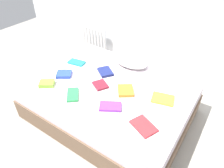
{
  "coord_description": "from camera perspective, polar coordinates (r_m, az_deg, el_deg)",
  "views": [
    {
      "loc": [
        1.15,
        -1.65,
        2.04
      ],
      "look_at": [
        0.0,
        0.05,
        0.48
      ],
      "focal_mm": 32.5,
      "sensor_mm": 36.0,
      "label": 1
    }
  ],
  "objects": [
    {
      "name": "textbook_purple",
      "position": [
        2.21,
        -0.45,
        -6.33
      ],
      "size": [
        0.27,
        0.24,
        0.03
      ],
      "primitive_type": "cube",
      "rotation": [
        0.0,
        0.0,
        0.53
      ],
      "color": "purple",
      "rests_on": "bed"
    },
    {
      "name": "pillow",
      "position": [
        2.89,
        5.34,
        6.39
      ],
      "size": [
        0.49,
        0.31,
        0.13
      ],
      "primitive_type": "ellipsoid",
      "color": "white",
      "rests_on": "bed"
    },
    {
      "name": "bed",
      "position": [
        2.69,
        -0.6,
        -4.49
      ],
      "size": [
        2.0,
        1.5,
        0.5
      ],
      "color": "brown",
      "rests_on": "ground"
    },
    {
      "name": "textbook_lime",
      "position": [
        2.63,
        -17.86,
        0.13
      ],
      "size": [
        0.22,
        0.21,
        0.05
      ],
      "primitive_type": "cube",
      "rotation": [
        0.0,
        0.0,
        0.63
      ],
      "color": "#8CC638",
      "rests_on": "bed"
    },
    {
      "name": "textbook_blue",
      "position": [
        2.75,
        -13.34,
        2.72
      ],
      "size": [
        0.25,
        0.24,
        0.04
      ],
      "primitive_type": "cube",
      "rotation": [
        0.0,
        0.0,
        0.6
      ],
      "color": "#2847B7",
      "rests_on": "bed"
    },
    {
      "name": "textbook_teal",
      "position": [
        2.99,
        -9.93,
        6.0
      ],
      "size": [
        0.25,
        0.16,
        0.03
      ],
      "primitive_type": "cube",
      "rotation": [
        0.0,
        0.0,
        0.16
      ],
      "color": "teal",
      "rests_on": "bed"
    },
    {
      "name": "textbook_yellow",
      "position": [
        2.38,
        14.07,
        -4.07
      ],
      "size": [
        0.29,
        0.24,
        0.02
      ],
      "primitive_type": "cube",
      "rotation": [
        0.0,
        0.0,
        0.26
      ],
      "color": "yellow",
      "rests_on": "bed"
    },
    {
      "name": "textbook_green",
      "position": [
        2.4,
        -10.97,
        -2.97
      ],
      "size": [
        0.25,
        0.26,
        0.03
      ],
      "primitive_type": "cube",
      "rotation": [
        0.0,
        0.0,
        -0.85
      ],
      "color": "green",
      "rests_on": "bed"
    },
    {
      "name": "textbook_orange",
      "position": [
        2.41,
        3.82,
        -1.85
      ],
      "size": [
        0.27,
        0.28,
        0.04
      ],
      "primitive_type": "cube",
      "rotation": [
        0.0,
        0.0,
        -0.94
      ],
      "color": "orange",
      "rests_on": "bed"
    },
    {
      "name": "radiator",
      "position": [
        4.06,
        -5.08,
        12.33
      ],
      "size": [
        0.56,
        0.04,
        0.5
      ],
      "color": "white",
      "rests_on": "ground"
    },
    {
      "name": "textbook_navy",
      "position": [
        2.73,
        -1.89,
        3.48
      ],
      "size": [
        0.28,
        0.26,
        0.04
      ],
      "primitive_type": "cube",
      "rotation": [
        0.0,
        0.0,
        -0.62
      ],
      "color": "navy",
      "rests_on": "bed"
    },
    {
      "name": "textbook_red",
      "position": [
        2.04,
        8.87,
        -11.6
      ],
      "size": [
        0.3,
        0.25,
        0.02
      ],
      "primitive_type": "cube",
      "rotation": [
        0.0,
        0.0,
        -0.41
      ],
      "color": "red",
      "rests_on": "bed"
    },
    {
      "name": "textbook_maroon",
      "position": [
        2.51,
        -3.28,
        -0.25
      ],
      "size": [
        0.24,
        0.23,
        0.03
      ],
      "primitive_type": "cube",
      "rotation": [
        0.0,
        0.0,
        -0.53
      ],
      "color": "maroon",
      "rests_on": "bed"
    },
    {
      "name": "ground_plane",
      "position": [
        2.86,
        -0.57,
        -8.19
      ],
      "size": [
        8.0,
        8.0,
        0.0
      ],
      "primitive_type": "plane",
      "color": "#9E998E"
    }
  ]
}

